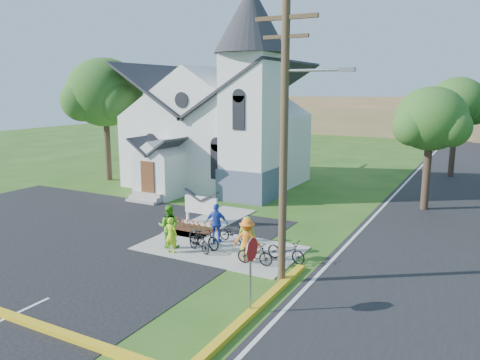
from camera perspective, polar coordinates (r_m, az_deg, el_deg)
The scene contains 23 objects.
ground at distance 21.15m, azimuth -6.72°, elevation -8.07°, with size 120.00×120.00×0.00m, color #255117.
parking_lot at distance 24.43m, azimuth -23.19°, elevation -6.25°, with size 20.00×16.00×0.02m, color black.
road at distance 32.11m, azimuth 24.81°, elevation -2.36°, with size 8.00×90.00×0.02m, color black.
sidewalk at distance 20.77m, azimuth -2.49°, elevation -8.30°, with size 7.00×4.00×0.05m, color #A19C92.
church at distance 33.50m, azimuth -2.36°, elevation 8.24°, with size 12.35×12.00×13.00m.
church_sign at distance 24.04m, azimuth -4.76°, elevation -3.12°, with size 2.20×0.40×1.70m.
flower_bed at distance 23.59m, azimuth -5.92°, elevation -5.92°, with size 2.60×1.10×0.07m, color #3A1F10.
utility_pole at distance 16.13m, azimuth 5.59°, elevation 5.65°, with size 3.45×0.28×10.00m.
stop_sign at distance 14.51m, azimuth 1.39°, elevation -9.64°, with size 0.11×0.76×2.48m.
tree_lot_corner at distance 36.68m, azimuth -16.16°, elevation 10.19°, with size 5.60×5.60×9.15m.
tree_road_near at distance 28.53m, azimuth 22.23°, elevation 6.85°, with size 4.00×4.00×7.05m.
tree_road_mid at distance 40.41m, azimuth 24.92°, elevation 8.48°, with size 4.40×4.40×7.80m.
distant_hills at distance 73.26m, azimuth 21.93°, elevation 6.60°, with size 61.00×10.00×5.60m.
cyclist_0 at distance 20.14m, azimuth -8.40°, elevation -6.64°, with size 0.56×0.37×1.55m, color #B1ED1B.
bike_0 at distance 20.66m, azimuth -4.46°, elevation -6.90°, with size 0.66×1.89×0.99m, color black.
cyclist_1 at distance 20.75m, azimuth -8.67°, elevation -5.58°, with size 0.93×0.72×1.91m, color #4CB622.
bike_1 at distance 20.19m, azimuth -5.01°, elevation -7.49°, with size 0.42×1.49×0.90m, color black.
cyclist_2 at distance 21.22m, azimuth -2.86°, elevation -5.27°, with size 1.05×0.44×1.79m, color blue.
bike_2 at distance 21.29m, azimuth -0.78°, elevation -6.51°, with size 0.57×1.63×0.85m, color black.
cyclist_3 at distance 18.97m, azimuth 0.87°, elevation -7.31°, with size 1.14×0.65×1.76m, color orange.
bike_3 at distance 18.70m, azimuth 1.83°, elevation -9.00°, with size 0.42×1.48×0.89m, color black.
cyclist_4 at distance 19.87m, azimuth 0.87°, elevation -6.70°, with size 0.78×0.51×1.59m, color #96BE23.
bike_4 at distance 19.13m, azimuth 5.64°, elevation -8.54°, with size 0.60×1.73×0.91m, color black.
Camera 1 is at (11.55, -16.31, 6.92)m, focal length 35.00 mm.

